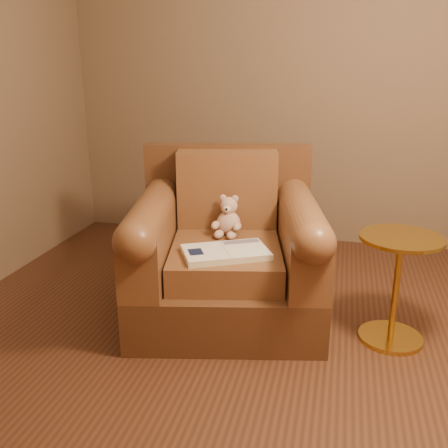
# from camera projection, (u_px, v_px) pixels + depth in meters

# --- Properties ---
(floor) EXTENTS (4.00, 4.00, 0.00)m
(floor) POSITION_uv_depth(u_px,v_px,m) (261.00, 360.00, 2.64)
(floor) COLOR #4D2B1A
(floor) RESTS_ON ground
(room) EXTENTS (4.02, 4.02, 2.71)m
(room) POSITION_uv_depth(u_px,v_px,m) (270.00, 8.00, 2.11)
(room) COLOR #79614A
(room) RESTS_ON ground
(armchair) EXTENTS (1.29, 1.25, 0.99)m
(armchair) POSITION_uv_depth(u_px,v_px,m) (226.00, 253.00, 3.06)
(armchair) COLOR #53321B
(armchair) RESTS_ON floor
(teddy_bear) EXTENTS (0.19, 0.21, 0.26)m
(teddy_bear) POSITION_uv_depth(u_px,v_px,m) (228.00, 220.00, 3.09)
(teddy_bear) COLOR #CCA58F
(teddy_bear) RESTS_ON armchair
(guidebook) EXTENTS (0.54, 0.46, 0.04)m
(guidebook) POSITION_uv_depth(u_px,v_px,m) (226.00, 252.00, 2.78)
(guidebook) COLOR beige
(guidebook) RESTS_ON armchair
(side_table) EXTENTS (0.44, 0.44, 0.62)m
(side_table) POSITION_uv_depth(u_px,v_px,m) (396.00, 286.00, 2.73)
(side_table) COLOR gold
(side_table) RESTS_ON floor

